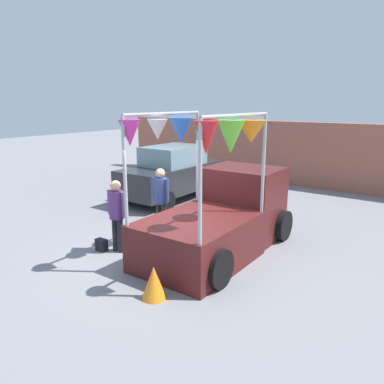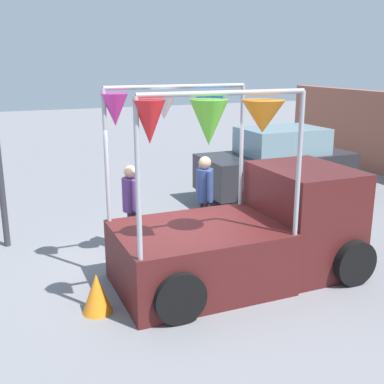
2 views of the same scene
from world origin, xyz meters
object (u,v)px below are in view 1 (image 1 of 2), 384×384
object	(u,v)px
vendor_truck	(223,212)
parked_car	(171,173)
folded_kite_bundle_tangerine	(154,283)
person_vendor	(161,195)
handbag	(102,245)
person_customer	(117,209)

from	to	relation	value
vendor_truck	parked_car	size ratio (longest dim) A/B	1.02
parked_car	folded_kite_bundle_tangerine	size ratio (longest dim) A/B	6.67
person_vendor	handbag	world-z (taller)	person_vendor
person_vendor	vendor_truck	bearing A→B (deg)	2.22
handbag	person_customer	bearing A→B (deg)	29.74
vendor_truck	folded_kite_bundle_tangerine	xyz separation A→B (m)	(0.22, -2.71, -0.59)
person_customer	handbag	bearing A→B (deg)	-150.26
folded_kite_bundle_tangerine	person_customer	bearing A→B (deg)	151.40
vendor_truck	handbag	world-z (taller)	vendor_truck
vendor_truck	handbag	size ratio (longest dim) A/B	14.56
vendor_truck	parked_car	bearing A→B (deg)	142.87
person_customer	handbag	size ratio (longest dim) A/B	6.01
handbag	person_vendor	bearing A→B (deg)	76.98
vendor_truck	folded_kite_bundle_tangerine	bearing A→B (deg)	-85.31
person_vendor	parked_car	bearing A→B (deg)	124.30
parked_car	person_customer	bearing A→B (deg)	-65.97
person_vendor	handbag	distance (m)	1.97
parked_car	person_vendor	bearing A→B (deg)	-55.70
parked_car	person_customer	distance (m)	4.93
person_vendor	folded_kite_bundle_tangerine	bearing A→B (deg)	-52.17
handbag	folded_kite_bundle_tangerine	distance (m)	2.62
parked_car	handbag	bearing A→B (deg)	-70.59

